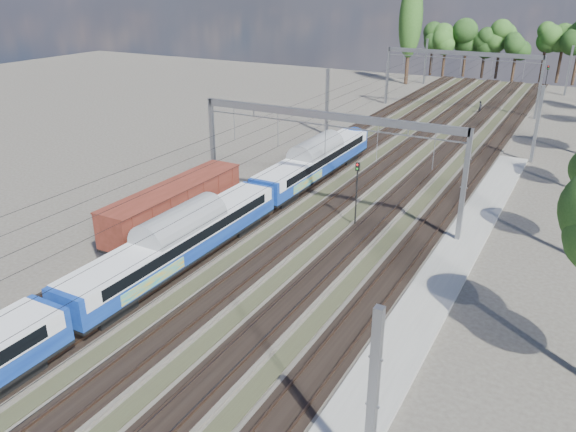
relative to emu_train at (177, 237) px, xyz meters
The scene contains 10 objects.
track_bed 29.51m from the emu_train, 81.20° to the left, with size 21.00×130.00×0.34m.
platform 17.16m from the emu_train, 13.83° to the left, with size 3.00×70.00×0.30m, color gray.
catenary 37.26m from the emu_train, 82.51° to the left, with size 25.65×130.00×9.00m.
tree_belt 79.15m from the emu_train, 81.04° to the left, with size 39.12×100.46×12.41m.
poplar 83.19m from the emu_train, 96.95° to the left, with size 4.40×4.40×19.04m.
emu_train is the anchor object (origin of this frame).
freight_boxcar 6.97m from the emu_train, 130.30° to the left, with size 2.98×14.37×3.71m.
worker 62.69m from the emu_train, 82.56° to the left, with size 0.67×0.44×1.84m, color black.
signal_near 15.34m from the emu_train, 59.35° to the left, with size 0.37×0.33×5.45m.
signal_far 81.27m from the emu_train, 79.15° to the left, with size 0.38×0.34×5.47m.
Camera 1 is at (18.97, -10.92, 18.81)m, focal length 35.00 mm.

